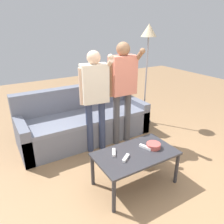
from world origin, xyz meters
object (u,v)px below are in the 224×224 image
(snack_bowl, at_px, (153,146))
(game_remote_wand_near, at_px, (145,147))
(player_right, at_px, (123,83))
(game_remote_wand_far, at_px, (126,158))
(game_remote_wand_spare, at_px, (114,152))
(game_remote_nunchuk, at_px, (156,145))
(player_center, at_px, (95,91))
(couch, at_px, (84,121))
(floor_lamp, at_px, (148,42))
(coffee_table, at_px, (135,157))

(snack_bowl, height_order, game_remote_wand_near, snack_bowl)
(player_right, xyz_separation_m, game_remote_wand_far, (-0.60, -1.00, -0.56))
(game_remote_wand_near, xyz_separation_m, game_remote_wand_spare, (-0.40, 0.10, 0.00))
(game_remote_wand_near, bearing_deg, game_remote_wand_far, -168.70)
(snack_bowl, height_order, game_remote_wand_spare, snack_bowl)
(game_remote_nunchuk, height_order, game_remote_wand_near, game_remote_nunchuk)
(player_center, relative_size, player_right, 0.94)
(snack_bowl, xyz_separation_m, game_remote_wand_far, (-0.43, -0.03, -0.01))
(couch, relative_size, game_remote_wand_spare, 15.00)
(floor_lamp, height_order, player_center, floor_lamp)
(coffee_table, xyz_separation_m, game_remote_wand_far, (-0.17, -0.05, 0.07))
(player_center, bearing_deg, game_remote_wand_near, -77.16)
(coffee_table, relative_size, game_remote_wand_spare, 6.73)
(player_center, height_order, game_remote_wand_far, player_center)
(couch, bearing_deg, player_center, -90.52)
(snack_bowl, height_order, player_right, player_right)
(couch, bearing_deg, floor_lamp, -0.94)
(snack_bowl, distance_m, game_remote_wand_spare, 0.51)
(game_remote_nunchuk, distance_m, game_remote_wand_near, 0.14)
(snack_bowl, distance_m, game_remote_nunchuk, 0.04)
(game_remote_nunchuk, distance_m, player_center, 1.15)
(player_center, bearing_deg, player_right, -0.22)
(floor_lamp, bearing_deg, player_center, -160.86)
(couch, relative_size, game_remote_nunchuk, 24.79)
(floor_lamp, xyz_separation_m, game_remote_wand_far, (-1.45, -1.46, -1.11))
(couch, distance_m, coffee_table, 1.44)
(player_center, distance_m, game_remote_wand_spare, 0.99)
(player_center, bearing_deg, coffee_table, -87.12)
(floor_lamp, relative_size, game_remote_wand_near, 11.25)
(snack_bowl, bearing_deg, game_remote_wand_near, 156.22)
(player_right, height_order, game_remote_wand_spare, player_right)
(game_remote_nunchuk, xyz_separation_m, game_remote_wand_far, (-0.47, -0.03, -0.01))
(player_center, distance_m, game_remote_wand_far, 1.13)
(couch, height_order, floor_lamp, floor_lamp)
(snack_bowl, bearing_deg, game_remote_wand_spare, 163.96)
(game_remote_wand_spare, bearing_deg, snack_bowl, -16.04)
(game_remote_wand_far, relative_size, game_remote_wand_spare, 0.97)
(snack_bowl, distance_m, game_remote_wand_far, 0.43)
(game_remote_nunchuk, relative_size, game_remote_wand_spare, 0.61)
(coffee_table, height_order, snack_bowl, snack_bowl)
(floor_lamp, height_order, game_remote_wand_spare, floor_lamp)
(couch, xyz_separation_m, game_remote_wand_spare, (-0.19, -1.31, 0.17))
(floor_lamp, height_order, game_remote_wand_near, floor_lamp)
(floor_lamp, distance_m, game_remote_wand_far, 2.33)
(game_remote_wand_near, bearing_deg, coffee_table, -172.43)
(game_remote_wand_near, bearing_deg, game_remote_nunchuk, -18.09)
(floor_lamp, height_order, player_right, floor_lamp)
(floor_lamp, relative_size, player_center, 1.22)
(snack_bowl, bearing_deg, game_remote_wand_far, -176.42)
(coffee_table, relative_size, floor_lamp, 0.52)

